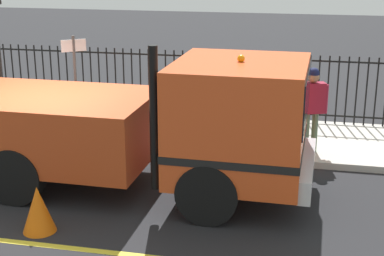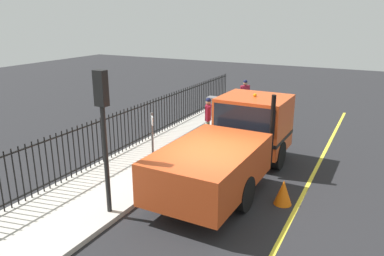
{
  "view_description": "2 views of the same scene",
  "coord_description": "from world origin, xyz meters",
  "px_view_note": "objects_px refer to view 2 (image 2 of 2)",
  "views": [
    {
      "loc": [
        -8.87,
        -4.72,
        3.99
      ],
      "look_at": [
        1.51,
        -2.46,
        0.72
      ],
      "focal_mm": 54.25,
      "sensor_mm": 36.0,
      "label": 1
    },
    {
      "loc": [
        -3.81,
        8.44,
        4.98
      ],
      "look_at": [
        1.8,
        -2.33,
        1.29
      ],
      "focal_mm": 34.86,
      "sensor_mm": 36.0,
      "label": 2
    }
  ],
  "objects_px": {
    "worker_standing": "(208,114)",
    "street_sign": "(153,141)",
    "traffic_light_near": "(103,114)",
    "utility_cabinet": "(214,106)",
    "work_truck": "(237,139)",
    "traffic_cone": "(283,192)",
    "pedestrian_distant": "(245,92)"
  },
  "relations": [
    {
      "from": "worker_standing",
      "to": "street_sign",
      "type": "bearing_deg",
      "value": -14.47
    },
    {
      "from": "traffic_light_near",
      "to": "utility_cabinet",
      "type": "xyz_separation_m",
      "value": [
        1.58,
        -10.04,
        -2.13
      ]
    },
    {
      "from": "worker_standing",
      "to": "utility_cabinet",
      "type": "distance_m",
      "value": 3.83
    },
    {
      "from": "work_truck",
      "to": "utility_cabinet",
      "type": "bearing_deg",
      "value": 120.9
    },
    {
      "from": "traffic_light_near",
      "to": "utility_cabinet",
      "type": "distance_m",
      "value": 10.39
    },
    {
      "from": "traffic_light_near",
      "to": "work_truck",
      "type": "bearing_deg",
      "value": 64.82
    },
    {
      "from": "utility_cabinet",
      "to": "street_sign",
      "type": "relative_size",
      "value": 0.41
    },
    {
      "from": "worker_standing",
      "to": "traffic_cone",
      "type": "xyz_separation_m",
      "value": [
        -4.06,
        3.82,
        -0.82
      ]
    },
    {
      "from": "work_truck",
      "to": "street_sign",
      "type": "xyz_separation_m",
      "value": [
        1.8,
        2.07,
        0.28
      ]
    },
    {
      "from": "utility_cabinet",
      "to": "street_sign",
      "type": "xyz_separation_m",
      "value": [
        -1.77,
        8.25,
        0.94
      ]
    },
    {
      "from": "worker_standing",
      "to": "traffic_light_near",
      "type": "height_order",
      "value": "traffic_light_near"
    },
    {
      "from": "traffic_light_near",
      "to": "traffic_cone",
      "type": "bearing_deg",
      "value": 37.2
    },
    {
      "from": "traffic_light_near",
      "to": "street_sign",
      "type": "relative_size",
      "value": 1.63
    },
    {
      "from": "traffic_cone",
      "to": "street_sign",
      "type": "distance_m",
      "value": 3.91
    },
    {
      "from": "street_sign",
      "to": "work_truck",
      "type": "bearing_deg",
      "value": -130.9
    },
    {
      "from": "street_sign",
      "to": "pedestrian_distant",
      "type": "bearing_deg",
      "value": -86.05
    },
    {
      "from": "utility_cabinet",
      "to": "street_sign",
      "type": "height_order",
      "value": "street_sign"
    },
    {
      "from": "utility_cabinet",
      "to": "traffic_cone",
      "type": "relative_size",
      "value": 1.3
    },
    {
      "from": "traffic_cone",
      "to": "street_sign",
      "type": "bearing_deg",
      "value": 13.85
    },
    {
      "from": "work_truck",
      "to": "street_sign",
      "type": "distance_m",
      "value": 2.76
    },
    {
      "from": "pedestrian_distant",
      "to": "traffic_light_near",
      "type": "bearing_deg",
      "value": 33.53
    },
    {
      "from": "street_sign",
      "to": "traffic_cone",
      "type": "bearing_deg",
      "value": -166.15
    },
    {
      "from": "work_truck",
      "to": "traffic_cone",
      "type": "xyz_separation_m",
      "value": [
        -1.82,
        1.18,
        -0.9
      ]
    },
    {
      "from": "worker_standing",
      "to": "work_truck",
      "type": "bearing_deg",
      "value": 20.53
    },
    {
      "from": "worker_standing",
      "to": "utility_cabinet",
      "type": "bearing_deg",
      "value": -179.33
    },
    {
      "from": "pedestrian_distant",
      "to": "traffic_cone",
      "type": "bearing_deg",
      "value": 57.18
    },
    {
      "from": "traffic_light_near",
      "to": "utility_cabinet",
      "type": "height_order",
      "value": "traffic_light_near"
    },
    {
      "from": "traffic_cone",
      "to": "street_sign",
      "type": "xyz_separation_m",
      "value": [
        3.62,
        0.89,
        1.18
      ]
    },
    {
      "from": "work_truck",
      "to": "pedestrian_distant",
      "type": "relative_size",
      "value": 4.02
    },
    {
      "from": "work_truck",
      "to": "traffic_light_near",
      "type": "height_order",
      "value": "traffic_light_near"
    },
    {
      "from": "pedestrian_distant",
      "to": "street_sign",
      "type": "distance_m",
      "value": 9.69
    },
    {
      "from": "street_sign",
      "to": "worker_standing",
      "type": "bearing_deg",
      "value": -84.61
    }
  ]
}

